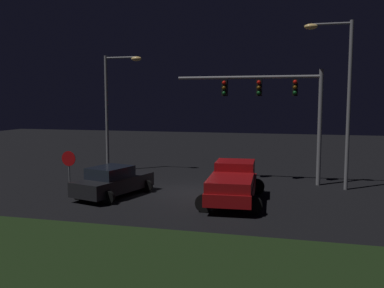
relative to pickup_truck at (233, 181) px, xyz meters
The scene contains 8 objects.
ground_plane 3.25m from the pickup_truck, 146.87° to the left, with size 80.00×80.00×0.00m, color black.
grass_median 8.71m from the pickup_truck, 107.40° to the right, with size 26.07×6.26×0.10m, color black.
pickup_truck is the anchor object (origin of this frame).
car_sedan 6.02m from the pickup_truck, behind, with size 3.23×4.72×1.51m.
traffic_signal_gantry 6.58m from the pickup_truck, 72.07° to the left, with size 8.32×0.56×6.50m.
street_lamp_left 11.76m from the pickup_truck, 144.37° to the left, with size 2.63×0.44×7.72m.
street_lamp_right 7.94m from the pickup_truck, 39.83° to the left, with size 2.49×0.44×8.91m.
stop_sign 8.34m from the pickup_truck, behind, with size 0.76×0.08×2.23m.
Camera 1 is at (5.48, -20.86, 4.77)m, focal length 38.90 mm.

